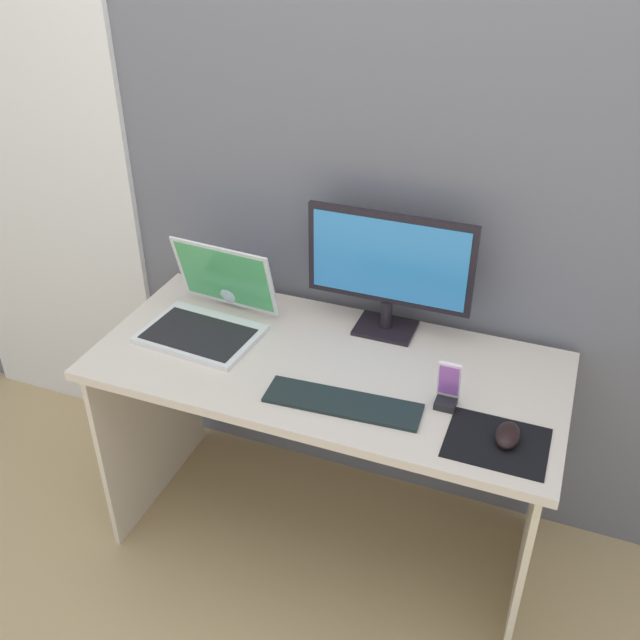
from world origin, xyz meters
TOP-DOWN VIEW (x-y plane):
  - ground_plane at (0.00, 0.00)m, footprint 8.00×8.00m
  - wall_back at (0.00, 0.36)m, footprint 6.00×0.04m
  - door_left at (-1.24, 0.33)m, footprint 0.82×0.02m
  - desk at (0.00, 0.00)m, footprint 1.36×0.63m
  - monitor at (0.11, 0.23)m, footprint 0.50×0.14m
  - laptop at (-0.40, 0.04)m, footprint 0.37×0.34m
  - fishbowl at (-0.39, 0.22)m, footprint 0.15×0.15m
  - keyboard_external at (0.11, -0.16)m, footprint 0.43×0.14m
  - mousepad at (0.51, -0.17)m, footprint 0.25×0.20m
  - mouse at (0.54, -0.15)m, footprint 0.06×0.10m
  - phone_in_dock at (0.36, -0.07)m, footprint 0.06×0.05m

SIDE VIEW (x-z plane):
  - ground_plane at x=0.00m, z-range 0.00..0.00m
  - desk at x=0.00m, z-range 0.21..0.93m
  - mousepad at x=0.51m, z-range 0.72..0.73m
  - keyboard_external at x=0.11m, z-range 0.72..0.73m
  - mouse at x=0.54m, z-range 0.73..0.76m
  - phone_in_dock at x=0.36m, z-range 0.70..0.84m
  - laptop at x=-0.40m, z-range 0.65..0.90m
  - fishbowl at x=-0.39m, z-range 0.72..0.86m
  - monitor at x=0.11m, z-range 0.75..1.13m
  - door_left at x=-1.24m, z-range 0.00..2.02m
  - wall_back at x=0.00m, z-range 0.00..2.50m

